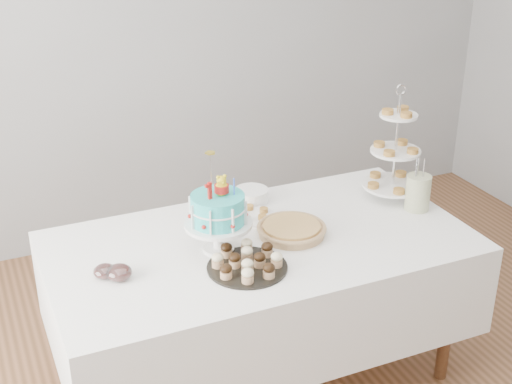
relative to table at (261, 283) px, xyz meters
name	(u,v)px	position (x,y,z in m)	size (l,w,h in m)	color
walls	(293,143)	(0.00, -0.30, 0.81)	(5.04, 4.04, 2.70)	gray
table	(261,283)	(0.00, 0.00, 0.00)	(1.92, 1.02, 0.77)	white
birthday_cake	(218,225)	(-0.21, -0.01, 0.35)	(0.30, 0.30, 0.46)	white
cupcake_tray	(247,261)	(-0.15, -0.20, 0.27)	(0.34, 0.34, 0.08)	black
pie	(292,229)	(0.15, -0.01, 0.26)	(0.32, 0.32, 0.05)	tan
tiered_stand	(395,152)	(0.81, 0.15, 0.48)	(0.31, 0.31, 0.60)	silver
plate_stack	(251,195)	(0.12, 0.39, 0.26)	(0.17, 0.17, 0.07)	white
pastry_plate	(252,215)	(0.06, 0.23, 0.24)	(0.23, 0.23, 0.03)	white
jam_bowl_a	(119,273)	(-0.67, -0.07, 0.26)	(0.11, 0.11, 0.06)	silver
jam_bowl_b	(105,271)	(-0.72, -0.03, 0.25)	(0.10, 0.10, 0.06)	silver
utensil_pitcher	(418,191)	(0.84, -0.02, 0.32)	(0.13, 0.12, 0.27)	beige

